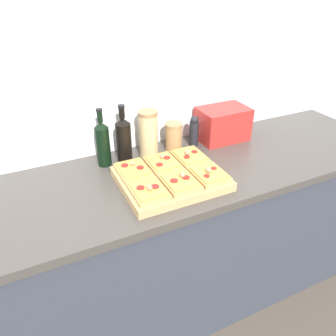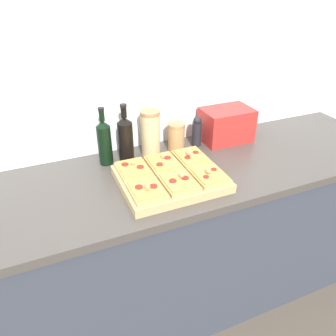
# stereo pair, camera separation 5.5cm
# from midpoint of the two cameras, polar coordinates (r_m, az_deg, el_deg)

# --- Properties ---
(wall_back) EXTENTS (6.00, 0.06, 2.50)m
(wall_back) POSITION_cam_midpoint_polar(r_m,az_deg,el_deg) (1.72, -7.51, 13.86)
(wall_back) COLOR silver
(wall_back) RESTS_ON ground_plane
(kitchen_counter) EXTENTS (2.63, 0.67, 0.92)m
(kitchen_counter) POSITION_cam_midpoint_polar(r_m,az_deg,el_deg) (1.84, -2.12, -13.41)
(kitchen_counter) COLOR #333842
(kitchen_counter) RESTS_ON ground_plane
(cutting_board) EXTENTS (0.46, 0.37, 0.04)m
(cutting_board) POSITION_cam_midpoint_polar(r_m,az_deg,el_deg) (1.49, -0.57, -1.88)
(cutting_board) COLOR tan
(cutting_board) RESTS_ON kitchen_counter
(pizza_slice_back_left) EXTENTS (0.14, 0.17, 0.05)m
(pizza_slice_back_left) POSITION_cam_midpoint_polar(r_m,az_deg,el_deg) (1.50, -7.13, -0.39)
(pizza_slice_back_left) COLOR tan
(pizza_slice_back_left) RESTS_ON cutting_board
(pizza_slice_back_center) EXTENTS (0.14, 0.17, 0.05)m
(pizza_slice_back_center) POSITION_cam_midpoint_polar(r_m,az_deg,el_deg) (1.54, -1.97, 0.83)
(pizza_slice_back_center) COLOR tan
(pizza_slice_back_center) RESTS_ON cutting_board
(pizza_slice_back_right) EXTENTS (0.14, 0.17, 0.05)m
(pizza_slice_back_right) POSITION_cam_midpoint_polar(r_m,az_deg,el_deg) (1.59, 2.85, 1.97)
(pizza_slice_back_right) COLOR tan
(pizza_slice_back_right) RESTS_ON cutting_board
(pizza_slice_front_left) EXTENTS (0.14, 0.17, 0.05)m
(pizza_slice_front_left) POSITION_cam_midpoint_polar(r_m,az_deg,el_deg) (1.35, -4.63, -3.96)
(pizza_slice_front_left) COLOR tan
(pizza_slice_front_left) RESTS_ON cutting_board
(pizza_slice_front_center) EXTENTS (0.14, 0.17, 0.05)m
(pizza_slice_front_center) POSITION_cam_midpoint_polar(r_m,az_deg,el_deg) (1.40, 0.98, -2.47)
(pizza_slice_front_center) COLOR tan
(pizza_slice_front_center) RESTS_ON cutting_board
(pizza_slice_front_right) EXTENTS (0.14, 0.17, 0.05)m
(pizza_slice_front_right) POSITION_cam_midpoint_polar(r_m,az_deg,el_deg) (1.46, 6.13, -1.11)
(pizza_slice_front_right) COLOR tan
(pizza_slice_front_right) RESTS_ON cutting_board
(olive_oil_bottle) EXTENTS (0.07, 0.07, 0.29)m
(olive_oil_bottle) POSITION_cam_midpoint_polar(r_m,az_deg,el_deg) (1.62, -12.26, 4.30)
(olive_oil_bottle) COLOR black
(olive_oil_bottle) RESTS_ON kitchen_counter
(wine_bottle) EXTENTS (0.08, 0.08, 0.29)m
(wine_bottle) POSITION_cam_midpoint_polar(r_m,az_deg,el_deg) (1.64, -8.69, 5.08)
(wine_bottle) COLOR black
(wine_bottle) RESTS_ON kitchen_counter
(grain_jar_tall) EXTENTS (0.10, 0.10, 0.24)m
(grain_jar_tall) POSITION_cam_midpoint_polar(r_m,az_deg,el_deg) (1.68, -4.40, 6.00)
(grain_jar_tall) COLOR tan
(grain_jar_tall) RESTS_ON kitchen_counter
(grain_jar_short) EXTENTS (0.09, 0.09, 0.15)m
(grain_jar_short) POSITION_cam_midpoint_polar(r_m,az_deg,el_deg) (1.75, 0.10, 5.52)
(grain_jar_short) COLOR #AD7F4C
(grain_jar_short) RESTS_ON kitchen_counter
(pepper_mill) EXTENTS (0.05, 0.05, 0.17)m
(pepper_mill) POSITION_cam_midpoint_polar(r_m,az_deg,el_deg) (1.79, 3.66, 6.43)
(pepper_mill) COLOR black
(pepper_mill) RESTS_ON kitchen_counter
(toaster_oven) EXTENTS (0.30, 0.19, 0.18)m
(toaster_oven) POSITION_cam_midpoint_polar(r_m,az_deg,el_deg) (1.88, 8.67, 7.62)
(toaster_oven) COLOR red
(toaster_oven) RESTS_ON kitchen_counter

